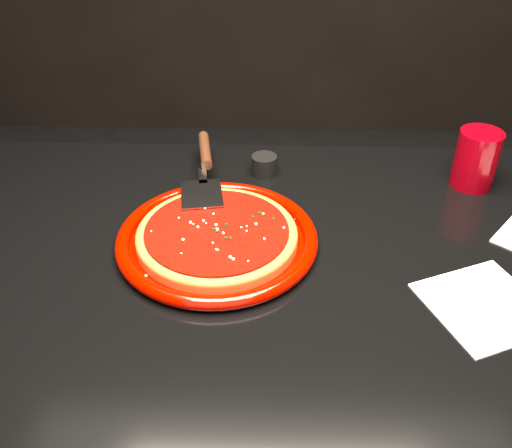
{
  "coord_description": "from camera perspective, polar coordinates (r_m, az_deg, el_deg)",
  "views": [
    {
      "loc": [
        -0.04,
        -0.64,
        1.3
      ],
      "look_at": [
        -0.06,
        0.09,
        0.77
      ],
      "focal_mm": 40.0,
      "sensor_mm": 36.0,
      "label": 1
    }
  ],
  "objects": [
    {
      "name": "table",
      "position": [
        1.13,
        2.93,
        -19.5
      ],
      "size": [
        1.2,
        0.8,
        0.75
      ],
      "primitive_type": "cube",
      "color": "black",
      "rests_on": "floor"
    },
    {
      "name": "cup",
      "position": [
        1.1,
        21.15,
        6.09
      ],
      "size": [
        0.1,
        0.1,
        0.11
      ],
      "primitive_type": "cylinder",
      "rotation": [
        0.0,
        0.0,
        -0.33
      ],
      "color": "maroon",
      "rests_on": "table"
    },
    {
      "name": "plate",
      "position": [
        0.89,
        -3.9,
        -1.48
      ],
      "size": [
        0.4,
        0.4,
        0.02
      ],
      "primitive_type": "cylinder",
      "rotation": [
        0.0,
        0.0,
        0.34
      ],
      "color": "#830500",
      "rests_on": "table"
    },
    {
      "name": "pizza_sauce",
      "position": [
        0.89,
        -3.94,
        -0.74
      ],
      "size": [
        0.28,
        0.28,
        0.01
      ],
      "primitive_type": "cylinder",
      "rotation": [
        0.0,
        0.0,
        0.34
      ],
      "color": "#6F0C05",
      "rests_on": "plate"
    },
    {
      "name": "parmesan_dusting",
      "position": [
        0.88,
        -3.96,
        -0.41
      ],
      "size": [
        0.22,
        0.22,
        0.01
      ],
      "primitive_type": null,
      "color": "#F6E7BC",
      "rests_on": "plate"
    },
    {
      "name": "pizza_server",
      "position": [
        1.02,
        -5.17,
        5.54
      ],
      "size": [
        0.13,
        0.3,
        0.02
      ],
      "primitive_type": null,
      "rotation": [
        0.0,
        0.0,
        0.16
      ],
      "color": "#B5B7BC",
      "rests_on": "plate"
    },
    {
      "name": "ramekin",
      "position": [
        1.07,
        0.83,
        5.93
      ],
      "size": [
        0.06,
        0.06,
        0.04
      ],
      "primitive_type": "cylinder",
      "rotation": [
        0.0,
        0.0,
        0.17
      ],
      "color": "black",
      "rests_on": "table"
    },
    {
      "name": "napkin_a",
      "position": [
        0.85,
        21.93,
        -7.58
      ],
      "size": [
        0.2,
        0.2,
        0.0
      ],
      "primitive_type": "cube",
      "rotation": [
        0.0,
        0.0,
        0.4
      ],
      "color": "white",
      "rests_on": "table"
    },
    {
      "name": "basil_flecks",
      "position": [
        0.88,
        -3.95,
        -0.46
      ],
      "size": [
        0.2,
        0.2,
        0.0
      ],
      "primitive_type": null,
      "color": "black",
      "rests_on": "plate"
    },
    {
      "name": "pizza_crust",
      "position": [
        0.89,
        -3.91,
        -1.3
      ],
      "size": [
        0.32,
        0.32,
        0.01
      ],
      "primitive_type": "cylinder",
      "rotation": [
        0.0,
        0.0,
        0.34
      ],
      "color": "brown",
      "rests_on": "plate"
    },
    {
      "name": "pizza_crust_rim",
      "position": [
        0.89,
        -3.93,
        -0.97
      ],
      "size": [
        0.32,
        0.32,
        0.02
      ],
      "primitive_type": "torus",
      "rotation": [
        0.0,
        0.0,
        0.34
      ],
      "color": "brown",
      "rests_on": "plate"
    }
  ]
}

